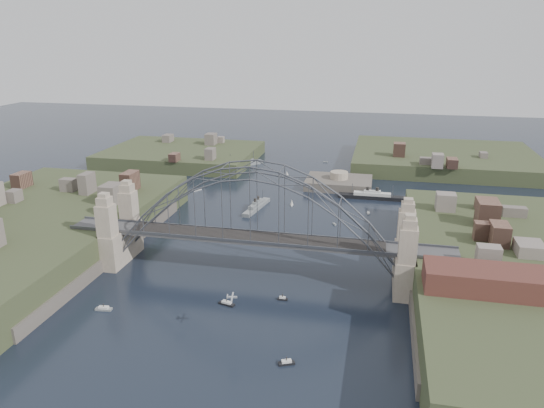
{
  "coord_description": "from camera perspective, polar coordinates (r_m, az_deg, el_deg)",
  "views": [
    {
      "loc": [
        25.21,
        -97.37,
        49.48
      ],
      "look_at": [
        0.0,
        18.0,
        10.0
      ],
      "focal_mm": 33.49,
      "sensor_mm": 36.0,
      "label": 1
    }
  ],
  "objects": [
    {
      "name": "small_boat_j",
      "position": [
        102.95,
        -18.4,
        -11.1
      ],
      "size": [
        3.22,
        1.35,
        1.43
      ],
      "color": "silver",
      "rests_on": "ground"
    },
    {
      "name": "headland_ne",
      "position": [
        214.46,
        18.68,
        4.37
      ],
      "size": [
        70.0,
        55.0,
        9.5
      ],
      "primitive_type": "cube",
      "color": "#374023",
      "rests_on": "ground"
    },
    {
      "name": "naval_cruiser_far",
      "position": [
        201.68,
        -3.37,
        4.53
      ],
      "size": [
        13.89,
        15.14,
        6.1
      ],
      "color": "gray",
      "rests_on": "ground"
    },
    {
      "name": "naval_cruiser_near",
      "position": [
        151.5,
        -1.74,
        -0.28
      ],
      "size": [
        4.66,
        16.67,
        4.96
      ],
      "color": "gray",
      "rests_on": "ground"
    },
    {
      "name": "small_boat_b",
      "position": [
        140.12,
        7.03,
        -2.27
      ],
      "size": [
        1.21,
        1.6,
        0.45
      ],
      "color": "silver",
      "rests_on": "ground"
    },
    {
      "name": "shore_east",
      "position": [
        113.0,
        27.83,
        -8.69
      ],
      "size": [
        50.5,
        90.0,
        12.0
      ],
      "color": "#374023",
      "rests_on": "ground"
    },
    {
      "name": "small_boat_d",
      "position": [
        150.38,
        10.78,
        -1.0
      ],
      "size": [
        0.82,
        2.0,
        0.45
      ],
      "color": "silver",
      "rests_on": "ground"
    },
    {
      "name": "small_boat_a",
      "position": [
        132.92,
        -7.23,
        -3.16
      ],
      "size": [
        2.39,
        2.8,
        2.38
      ],
      "color": "silver",
      "rests_on": "ground"
    },
    {
      "name": "shore_west",
      "position": [
        136.2,
        -26.13,
        -3.92
      ],
      "size": [
        50.5,
        90.0,
        12.0
      ],
      "color": "#374023",
      "rests_on": "ground"
    },
    {
      "name": "fort_island",
      "position": [
        175.13,
        7.49,
        1.8
      ],
      "size": [
        22.0,
        16.0,
        9.4
      ],
      "color": "#544C44",
      "rests_on": "ground"
    },
    {
      "name": "small_boat_e",
      "position": [
        171.58,
        -8.47,
        1.57
      ],
      "size": [
        2.78,
        3.48,
        0.45
      ],
      "color": "silver",
      "rests_on": "ground"
    },
    {
      "name": "ocean_liner",
      "position": [
        163.91,
        11.18,
        0.85
      ],
      "size": [
        21.03,
        2.87,
        5.16
      ],
      "color": "black",
      "rests_on": "ground"
    },
    {
      "name": "headland_nw",
      "position": [
        214.1,
        -10.07,
        4.97
      ],
      "size": [
        60.0,
        45.0,
        9.0
      ],
      "primitive_type": "cube",
      "color": "#374023",
      "rests_on": "ground"
    },
    {
      "name": "small_boat_k",
      "position": [
        208.72,
        6.05,
        4.71
      ],
      "size": [
        1.88,
        0.68,
        0.45
      ],
      "color": "silver",
      "rests_on": "ground"
    },
    {
      "name": "small_boat_f",
      "position": [
        154.15,
        2.23,
        0.15
      ],
      "size": [
        1.28,
        1.69,
        2.38
      ],
      "color": "silver",
      "rests_on": "ground"
    },
    {
      "name": "finger_pier",
      "position": [
        85.92,
        20.18,
        -17.41
      ],
      "size": [
        4.0,
        22.0,
        1.4
      ],
      "primitive_type": "cube",
      "color": "#49494C",
      "rests_on": "ground"
    },
    {
      "name": "small_boat_c",
      "position": [
        99.98,
        -5.12,
        -11.07
      ],
      "size": [
        3.38,
        1.87,
        1.43
      ],
      "color": "silver",
      "rests_on": "ground"
    },
    {
      "name": "small_boat_l",
      "position": [
        153.03,
        -14.97,
        -0.92
      ],
      "size": [
        2.04,
        2.16,
        1.43
      ],
      "color": "silver",
      "rests_on": "ground"
    },
    {
      "name": "small_boat_g",
      "position": [
        83.94,
        1.64,
        -17.4
      ],
      "size": [
        2.74,
        1.83,
        1.43
      ],
      "color": "silver",
      "rests_on": "ground"
    },
    {
      "name": "small_boat_i",
      "position": [
        122.01,
        14.21,
        -5.9
      ],
      "size": [
        2.3,
        1.71,
        1.43
      ],
      "color": "silver",
      "rests_on": "ground"
    },
    {
      "name": "ground",
      "position": [
        112.1,
        -1.98,
        -7.72
      ],
      "size": [
        500.0,
        500.0,
        0.0
      ],
      "primitive_type": "plane",
      "color": "black",
      "rests_on": "ground"
    },
    {
      "name": "bridge",
      "position": [
        107.23,
        -2.05,
        -1.8
      ],
      "size": [
        84.0,
        13.8,
        24.6
      ],
      "color": "#49494C",
      "rests_on": "ground"
    },
    {
      "name": "aeroplane",
      "position": [
        86.31,
        -4.62,
        -10.37
      ],
      "size": [
        1.81,
        3.26,
        0.48
      ],
      "color": "silver"
    },
    {
      "name": "small_boat_m",
      "position": [
        101.23,
        1.19,
        -10.59
      ],
      "size": [
        1.99,
        0.67,
        1.43
      ],
      "color": "silver",
      "rests_on": "ground"
    },
    {
      "name": "wharf_shed",
      "position": [
        94.14,
        22.81,
        -7.87
      ],
      "size": [
        20.0,
        8.0,
        4.0
      ],
      "primitive_type": "cube",
      "color": "#592D26",
      "rests_on": "shore_east"
    },
    {
      "name": "small_boat_h",
      "position": [
        186.76,
        1.68,
        3.42
      ],
      "size": [
        2.03,
        1.27,
        2.38
      ],
      "color": "silver",
      "rests_on": "ground"
    }
  ]
}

